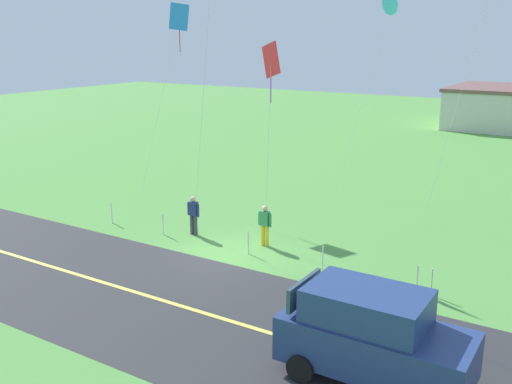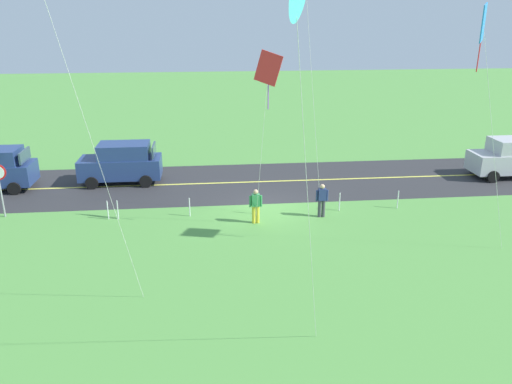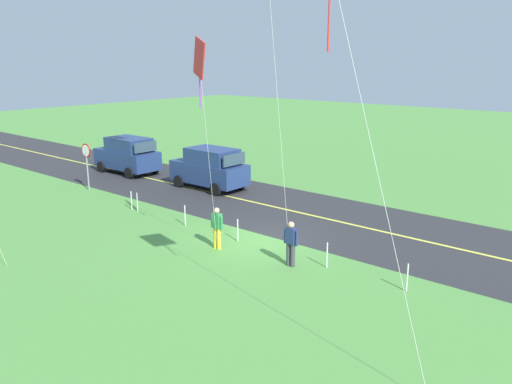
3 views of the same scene
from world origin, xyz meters
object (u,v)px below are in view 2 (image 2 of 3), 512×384
Objects in this scene: car_suv_foreground at (122,163)px; kite_pink_drift at (484,28)px; person_adult_companion at (322,199)px; car_parked_west_far at (511,157)px; kite_red_low at (268,71)px; person_adult_near at (256,205)px.

kite_pink_drift reaches higher than car_suv_foreground.
kite_pink_drift is at bearing -141.41° from person_adult_companion.
car_suv_foreground is 22.09m from car_parked_west_far.
kite_red_low is at bearing 114.33° from person_adult_companion.
person_adult_companion is at bearing 175.35° from person_adult_near.
kite_red_low is 0.82× the size of kite_pink_drift.
kite_red_low reaches higher than car_suv_foreground.
kite_pink_drift is at bearing 138.18° from person_adult_near.
car_parked_west_far is 0.47× the size of kite_pink_drift.
person_adult_near is 1.00× the size of person_adult_companion.
kite_red_low reaches higher than person_adult_companion.
kite_pink_drift is (-6.85, 3.05, 1.67)m from kite_red_low.
person_adult_near is 11.28m from kite_pink_drift.
person_adult_companion is at bearing -151.84° from kite_red_low.
person_adult_near is at bearing 93.82° from person_adult_companion.
kite_red_low is 7.68m from kite_pink_drift.
car_suv_foreground is at bearing -46.17° from kite_red_low.
car_parked_west_far reaches higher than person_adult_near.
car_parked_west_far is at bearing -130.47° from kite_pink_drift.
person_adult_near is 0.17× the size of kite_pink_drift.
kite_red_low is at bearing -24.03° from kite_pink_drift.
car_suv_foreground is at bearing -36.90° from kite_pink_drift.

